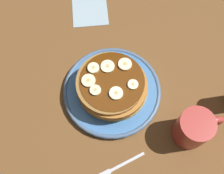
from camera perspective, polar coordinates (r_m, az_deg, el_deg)
The scene contains 13 objects.
ground_plane at distance 75.57cm, azimuth 0.00°, elevation -1.57°, with size 140.00×140.00×3.00cm, color brown.
plate at distance 73.18cm, azimuth 0.00°, elevation -0.84°, with size 26.58×26.58×1.99cm.
pancake_stack at distance 69.76cm, azimuth -0.00°, elevation 0.09°, with size 19.32×18.60×6.15cm.
banana_slice_0 at distance 65.49cm, azimuth 1.23°, elevation -1.25°, with size 3.42×3.42×0.86cm.
banana_slice_1 at distance 68.59cm, azimuth -0.72°, elevation 4.43°, with size 3.56×3.56×0.73cm.
banana_slice_2 at distance 68.36cm, azimuth -3.95°, elevation 4.01°, with size 2.99×2.99×0.97cm.
banana_slice_3 at distance 66.57cm, azimuth 4.46°, elevation 0.51°, with size 2.65×2.65×0.76cm.
banana_slice_4 at distance 65.85cm, azimuth -3.55°, elevation -0.70°, with size 2.78×2.78×0.86cm.
banana_slice_5 at distance 68.88cm, azimuth 2.76°, elevation 4.83°, with size 3.51×3.51×0.78cm.
banana_slice_6 at distance 67.04cm, azimuth -5.00°, elevation 1.35°, with size 3.50×3.50×0.79cm.
coffee_mug at distance 68.76cm, azimuth 17.09°, elevation -8.32°, with size 12.25×8.49×9.92cm.
napkin at distance 88.25cm, azimuth -4.69°, elevation 15.65°, with size 11.00×11.00×0.30cm, color #99B2BF.
fork at distance 69.07cm, azimuth 1.32°, elevation -16.55°, with size 12.96×3.37×0.50cm.
Camera 1 is at (-7.63, -26.44, 68.88)cm, focal length 43.09 mm.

